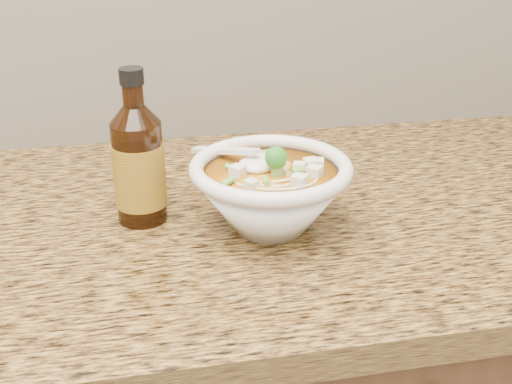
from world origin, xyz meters
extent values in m
cube|color=beige|center=(0.00, 1.99, 1.15)|extent=(4.00, 0.02, 0.50)
cylinder|color=white|center=(0.37, 1.60, 0.90)|extent=(0.09, 0.09, 0.01)
torus|color=white|center=(0.37, 1.60, 0.99)|extent=(0.22, 0.22, 0.02)
torus|color=beige|center=(0.38, 1.62, 0.98)|extent=(0.12, 0.12, 0.00)
torus|color=beige|center=(0.37, 1.59, 0.98)|extent=(0.12, 0.12, 0.00)
torus|color=beige|center=(0.38, 1.62, 0.98)|extent=(0.10, 0.10, 0.00)
torus|color=beige|center=(0.37, 1.60, 0.98)|extent=(0.12, 0.12, 0.00)
torus|color=beige|center=(0.36, 1.60, 0.97)|extent=(0.09, 0.09, 0.00)
torus|color=beige|center=(0.35, 1.62, 0.97)|extent=(0.11, 0.11, 0.00)
torus|color=beige|center=(0.35, 1.62, 0.97)|extent=(0.08, 0.08, 0.00)
torus|color=beige|center=(0.38, 1.62, 0.97)|extent=(0.09, 0.09, 0.00)
cube|color=silver|center=(0.31, 1.62, 0.99)|extent=(0.02, 0.02, 0.02)
cube|color=silver|center=(0.40, 1.54, 0.99)|extent=(0.02, 0.02, 0.02)
cube|color=silver|center=(0.39, 1.59, 0.99)|extent=(0.02, 0.02, 0.02)
cube|color=silver|center=(0.35, 1.59, 0.99)|extent=(0.02, 0.02, 0.01)
cube|color=silver|center=(0.38, 1.54, 0.99)|extent=(0.02, 0.02, 0.02)
cube|color=silver|center=(0.35, 1.61, 0.99)|extent=(0.02, 0.02, 0.02)
cube|color=silver|center=(0.39, 1.55, 0.99)|extent=(0.02, 0.02, 0.02)
cube|color=silver|center=(0.41, 1.59, 0.99)|extent=(0.02, 0.02, 0.02)
cube|color=silver|center=(0.39, 1.58, 0.99)|extent=(0.02, 0.02, 0.02)
ellipsoid|color=#196014|center=(0.38, 1.59, 1.00)|extent=(0.04, 0.04, 0.04)
cylinder|color=#68BD48|center=(0.32, 1.57, 0.99)|extent=(0.01, 0.02, 0.01)
cylinder|color=#68BD48|center=(0.38, 1.54, 0.99)|extent=(0.01, 0.02, 0.01)
cylinder|color=#68BD48|center=(0.34, 1.59, 0.99)|extent=(0.01, 0.02, 0.01)
cylinder|color=#68BD48|center=(0.34, 1.63, 0.99)|extent=(0.02, 0.01, 0.01)
cylinder|color=#68BD48|center=(0.34, 1.59, 0.99)|extent=(0.02, 0.02, 0.01)
ellipsoid|color=white|center=(0.35, 1.62, 0.99)|extent=(0.05, 0.05, 0.02)
cube|color=white|center=(0.32, 1.66, 0.99)|extent=(0.09, 0.10, 0.03)
cylinder|color=black|center=(0.20, 1.66, 0.97)|extent=(0.09, 0.09, 0.14)
cylinder|color=black|center=(0.20, 1.66, 1.08)|extent=(0.03, 0.03, 0.03)
cylinder|color=black|center=(0.20, 1.66, 1.11)|extent=(0.04, 0.04, 0.02)
cylinder|color=red|center=(0.20, 1.66, 0.97)|extent=(0.09, 0.09, 0.09)
camera|label=1|loc=(0.20, 0.84, 1.32)|focal=45.00mm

